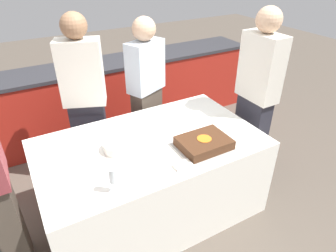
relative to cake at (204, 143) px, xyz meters
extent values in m
plane|color=brown|center=(-0.34, 0.28, -0.80)|extent=(14.00, 14.00, 0.00)
cube|color=#A82319|center=(-0.34, 1.89, -0.36)|extent=(4.40, 0.55, 0.88)
cube|color=#2D2D33|center=(-0.34, 1.89, 0.10)|extent=(4.40, 0.58, 0.04)
cube|color=white|center=(-0.34, 0.28, -0.42)|extent=(1.83, 1.07, 0.76)
cube|color=#B7B2AD|center=(0.00, 0.00, -0.04)|extent=(0.43, 0.34, 0.00)
cube|color=#472816|center=(0.00, 0.00, 0.00)|extent=(0.39, 0.30, 0.08)
cylinder|color=orange|center=(0.00, 0.00, 0.04)|extent=(0.11, 0.11, 0.00)
cylinder|color=white|center=(-0.60, 0.29, 0.00)|extent=(0.23, 0.23, 0.07)
cylinder|color=white|center=(-0.80, -0.12, -0.04)|extent=(0.07, 0.07, 0.00)
cylinder|color=white|center=(-0.80, -0.12, 0.00)|extent=(0.01, 0.01, 0.08)
cylinder|color=white|center=(-0.80, -0.12, 0.09)|extent=(0.05, 0.05, 0.11)
cylinder|color=white|center=(0.06, 0.31, -0.04)|extent=(0.18, 0.18, 0.00)
cylinder|color=white|center=(0.42, 0.28, -0.04)|extent=(0.18, 0.18, 0.00)
cube|color=white|center=(-0.27, -0.12, -0.03)|extent=(0.13, 0.08, 0.02)
cube|color=#4C4238|center=(0.00, 1.03, -0.37)|extent=(0.37, 0.28, 0.86)
cube|color=silver|center=(0.00, 1.03, 0.31)|extent=(0.44, 0.34, 0.51)
sphere|color=#D8AD89|center=(0.00, 1.03, 0.67)|extent=(0.23, 0.23, 0.23)
cube|color=#4C4238|center=(-1.47, 0.28, -0.38)|extent=(0.16, 0.32, 0.84)
cube|color=#282833|center=(0.80, 0.28, -0.36)|extent=(0.16, 0.33, 0.89)
cube|color=silver|center=(0.80, 0.28, 0.39)|extent=(0.20, 0.39, 0.61)
sphere|color=#D8AD89|center=(0.80, 0.28, 0.81)|extent=(0.22, 0.22, 0.22)
cube|color=#282833|center=(-0.64, 1.03, -0.37)|extent=(0.36, 0.27, 0.86)
cube|color=silver|center=(-0.64, 1.03, 0.36)|extent=(0.43, 0.33, 0.60)
sphere|color=#936B4C|center=(-0.64, 1.03, 0.77)|extent=(0.23, 0.23, 0.23)
camera|label=1|loc=(-1.20, -1.56, 1.33)|focal=32.00mm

